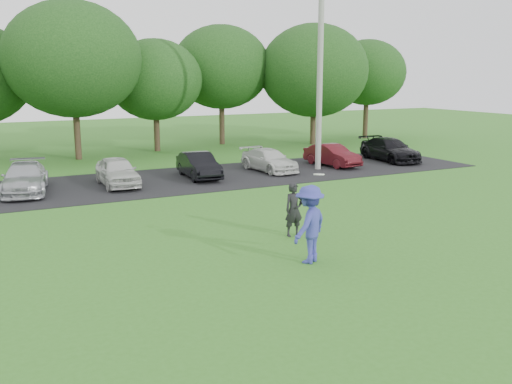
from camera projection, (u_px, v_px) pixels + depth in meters
ground at (320, 269)px, 14.04m from camera, size 100.00×100.00×0.00m
parking_lot at (160, 181)px, 25.39m from camera, size 32.00×6.50×0.03m
utility_pole at (320, 60)px, 27.50m from camera, size 0.28×0.28×10.76m
frisbee_player at (309, 224)px, 14.40m from camera, size 1.49×1.29×2.33m
camera_bystander at (294, 210)px, 16.79m from camera, size 0.60×0.43×1.60m
parked_cars at (156, 168)px, 25.21m from camera, size 28.23×4.75×1.24m
tree_row at (131, 70)px, 33.58m from camera, size 42.39×9.85×8.64m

